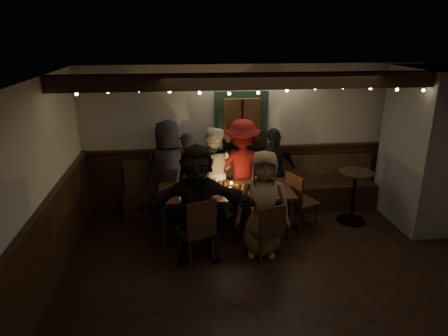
{
  "coord_description": "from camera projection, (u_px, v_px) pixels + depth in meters",
  "views": [
    {
      "loc": [
        -1.28,
        -4.41,
        3.15
      ],
      "look_at": [
        -0.6,
        1.6,
        1.05
      ],
      "focal_mm": 32.0,
      "sensor_mm": 36.0,
      "label": 1
    }
  ],
  "objects": [
    {
      "name": "room",
      "position": [
        328.0,
        166.0,
        6.4
      ],
      "size": [
        6.02,
        5.01,
        2.62
      ],
      "color": "black",
      "rests_on": "ground"
    },
    {
      "name": "dining_table",
      "position": [
        225.0,
        194.0,
        6.33
      ],
      "size": [
        2.11,
        0.9,
        0.91
      ],
      "color": "black",
      "rests_on": "ground"
    },
    {
      "name": "chair_near_left",
      "position": [
        199.0,
        227.0,
        5.54
      ],
      "size": [
        0.57,
        0.57,
        0.98
      ],
      "color": "black",
      "rests_on": "ground"
    },
    {
      "name": "chair_near_right",
      "position": [
        269.0,
        229.0,
        5.62
      ],
      "size": [
        0.49,
        0.49,
        0.88
      ],
      "color": "black",
      "rests_on": "ground"
    },
    {
      "name": "chair_end",
      "position": [
        298.0,
        198.0,
        6.56
      ],
      "size": [
        0.56,
        0.56,
        0.95
      ],
      "color": "black",
      "rests_on": "ground"
    },
    {
      "name": "high_top",
      "position": [
        354.0,
        190.0,
        6.75
      ],
      "size": [
        0.58,
        0.58,
        0.92
      ],
      "color": "black",
      "rests_on": "ground"
    },
    {
      "name": "person_a",
      "position": [
        169.0,
        171.0,
        6.77
      ],
      "size": [
        0.92,
        0.66,
        1.76
      ],
      "primitive_type": "imported",
      "rotation": [
        0.0,
        0.0,
        3.01
      ],
      "color": "black",
      "rests_on": "ground"
    },
    {
      "name": "person_b",
      "position": [
        188.0,
        175.0,
        6.9
      ],
      "size": [
        0.58,
        0.4,
        1.54
      ],
      "primitive_type": "imported",
      "rotation": [
        0.0,
        0.0,
        3.09
      ],
      "color": "#26272E",
      "rests_on": "ground"
    },
    {
      "name": "person_c",
      "position": [
        213.0,
        172.0,
        6.95
      ],
      "size": [
        0.88,
        0.75,
        1.6
      ],
      "primitive_type": "imported",
      "rotation": [
        0.0,
        0.0,
        2.94
      ],
      "color": "silver",
      "rests_on": "ground"
    },
    {
      "name": "person_d",
      "position": [
        242.0,
        168.0,
        6.99
      ],
      "size": [
        1.14,
        0.68,
        1.72
      ],
      "primitive_type": "imported",
      "rotation": [
        0.0,
        0.0,
        3.1
      ],
      "color": "maroon",
      "rests_on": "ground"
    },
    {
      "name": "person_e",
      "position": [
        273.0,
        171.0,
        7.1
      ],
      "size": [
        0.98,
        0.69,
        1.55
      ],
      "primitive_type": "imported",
      "rotation": [
        0.0,
        0.0,
        3.53
      ],
      "color": "black",
      "rests_on": "ground"
    },
    {
      "name": "person_f",
      "position": [
        197.0,
        204.0,
        5.53
      ],
      "size": [
        1.61,
        0.55,
        1.72
      ],
      "primitive_type": "imported",
      "rotation": [
        0.0,
        0.0,
        -0.03
      ],
      "color": "black",
      "rests_on": "ground"
    },
    {
      "name": "person_g",
      "position": [
        263.0,
        204.0,
        5.69
      ],
      "size": [
        0.85,
        0.63,
        1.58
      ],
      "primitive_type": "imported",
      "rotation": [
        0.0,
        0.0,
        -0.17
      ],
      "color": "#8F6543",
      "rests_on": "ground"
    }
  ]
}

